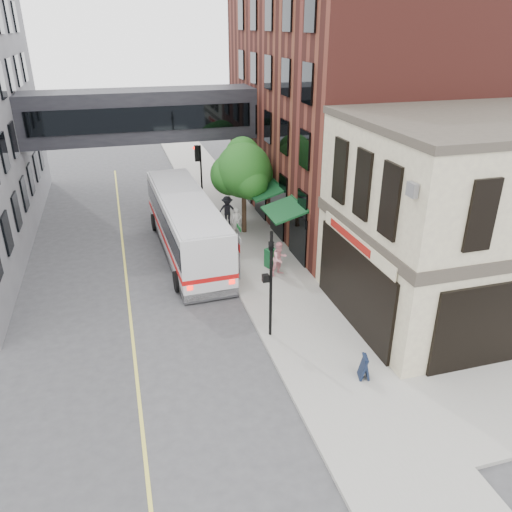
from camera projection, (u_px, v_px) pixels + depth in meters
ground at (276, 368)px, 18.47m from camera, size 120.00×120.00×0.00m
sidewalk_main at (237, 227)px, 31.14m from camera, size 4.00×60.00×0.15m
corner_building at (468, 220)px, 20.67m from camera, size 10.19×8.12×8.45m
brick_building at (356, 105)px, 31.08m from camera, size 13.76×18.00×14.00m
skyway_bridge at (141, 115)px, 30.67m from camera, size 14.00×3.18×3.00m
traffic_signal_near at (270, 272)px, 19.05m from camera, size 0.44×0.22×4.60m
traffic_signal_far at (199, 166)px, 31.95m from camera, size 0.53×0.28×4.50m
street_sign_pole at (239, 246)px, 23.86m from camera, size 0.08×0.75×3.00m
street_tree at (243, 170)px, 28.89m from camera, size 3.80×3.20×5.60m
lane_marking at (125, 269)px, 25.95m from camera, size 0.12×40.00×0.01m
bus at (186, 222)px, 27.16m from camera, size 3.20×11.85×3.17m
pedestrian_a at (236, 222)px, 29.44m from camera, size 0.63×0.43×1.70m
pedestrian_b at (280, 259)px, 24.72m from camera, size 1.03×0.93×1.76m
pedestrian_c at (227, 211)px, 30.89m from camera, size 1.32×0.92×1.88m
newspaper_box at (270, 258)px, 25.71m from camera, size 0.62×0.59×0.99m
sandwich_board at (364, 367)px, 17.61m from camera, size 0.44×0.57×0.89m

